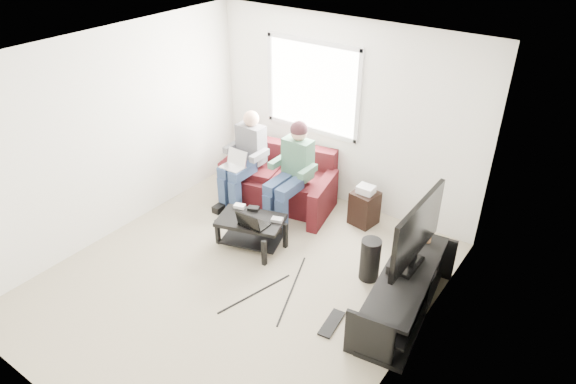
{
  "coord_description": "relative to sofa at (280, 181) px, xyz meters",
  "views": [
    {
      "loc": [
        3.16,
        -3.45,
        3.95
      ],
      "look_at": [
        0.26,
        0.6,
        0.99
      ],
      "focal_mm": 32.0,
      "sensor_mm": 36.0,
      "label": 1
    }
  ],
  "objects": [
    {
      "name": "console_white",
      "position": [
        2.46,
        -1.51,
        0.02
      ],
      "size": [
        0.3,
        0.22,
        0.06
      ],
      "primitive_type": "cube",
      "color": "silver",
      "rests_on": "tv_stand"
    },
    {
      "name": "tv_stand",
      "position": [
        2.46,
        -1.11,
        -0.06
      ],
      "size": [
        0.71,
        1.69,
        0.54
      ],
      "color": "black",
      "rests_on": "floor"
    },
    {
      "name": "subwoofer",
      "position": [
        1.89,
        -0.81,
        -0.04
      ],
      "size": [
        0.23,
        0.23,
        0.53
      ],
      "primitive_type": "cylinder",
      "color": "black",
      "rests_on": "floor"
    },
    {
      "name": "sofa",
      "position": [
        0.0,
        0.0,
        0.0
      ],
      "size": [
        1.85,
        1.07,
        0.79
      ],
      "color": "#461114",
      "rests_on": "floor"
    },
    {
      "name": "controller_c",
      "position": [
        0.68,
        -0.97,
        0.13
      ],
      "size": [
        0.16,
        0.13,
        0.04
      ],
      "primitive_type": "cube",
      "rotation": [
        0.0,
        0.0,
        0.34
      ],
      "color": "gray",
      "rests_on": "coffee_table"
    },
    {
      "name": "wall_back",
      "position": [
        0.69,
        0.54,
        1.0
      ],
      "size": [
        4.5,
        0.0,
        4.5
      ],
      "primitive_type": "plane",
      "rotation": [
        1.57,
        0.0,
        0.0
      ],
      "color": "white",
      "rests_on": "floor"
    },
    {
      "name": "soundbar",
      "position": [
        2.34,
        -1.01,
        0.29
      ],
      "size": [
        0.12,
        0.5,
        0.1
      ],
      "primitive_type": "cube",
      "color": "black",
      "rests_on": "tv_stand"
    },
    {
      "name": "wall_front",
      "position": [
        0.69,
        -3.96,
        1.0
      ],
      "size": [
        4.5,
        0.0,
        4.5
      ],
      "primitive_type": "plane",
      "rotation": [
        -1.57,
        0.0,
        0.0
      ],
      "color": "white",
      "rests_on": "floor"
    },
    {
      "name": "wall_right",
      "position": [
        2.69,
        -1.71,
        1.0
      ],
      "size": [
        0.0,
        4.5,
        4.5
      ],
      "primitive_type": "plane",
      "rotation": [
        1.57,
        0.0,
        -1.57
      ],
      "color": "white",
      "rests_on": "floor"
    },
    {
      "name": "tv",
      "position": [
        2.45,
        -1.01,
        0.7
      ],
      "size": [
        0.12,
        1.1,
        0.81
      ],
      "color": "black",
      "rests_on": "tv_stand"
    },
    {
      "name": "controller_b",
      "position": [
        0.28,
        -0.94,
        0.13
      ],
      "size": [
        0.16,
        0.14,
        0.04
      ],
      "primitive_type": "cube",
      "rotation": [
        0.0,
        0.0,
        0.4
      ],
      "color": "black",
      "rests_on": "coffee_table"
    },
    {
      "name": "person_right",
      "position": [
        0.4,
        -0.26,
        0.48
      ],
      "size": [
        0.4,
        0.71,
        1.37
      ],
      "color": "navy",
      "rests_on": "sofa"
    },
    {
      "name": "person_left",
      "position": [
        -0.4,
        -0.28,
        0.42
      ],
      "size": [
        0.4,
        0.7,
        1.32
      ],
      "color": "navy",
      "rests_on": "sofa"
    },
    {
      "name": "drink_cup",
      "position": [
        2.41,
        -0.48,
        0.3
      ],
      "size": [
        0.08,
        0.08,
        0.12
      ],
      "primitive_type": "cylinder",
      "color": "#B27C4C",
      "rests_on": "tv_stand"
    },
    {
      "name": "controller_a",
      "position": [
        0.1,
        -1.0,
        0.13
      ],
      "size": [
        0.16,
        0.13,
        0.04
      ],
      "primitive_type": "cube",
      "rotation": [
        0.0,
        0.0,
        0.29
      ],
      "color": "silver",
      "rests_on": "coffee_table"
    },
    {
      "name": "coffee_table",
      "position": [
        0.38,
        -1.12,
        -0.0
      ],
      "size": [
        0.92,
        0.72,
        0.4
      ],
      "color": "black",
      "rests_on": "floor"
    },
    {
      "name": "console_black",
      "position": [
        2.46,
        -1.16,
        0.02
      ],
      "size": [
        0.38,
        0.3,
        0.07
      ],
      "primitive_type": "cube",
      "color": "black",
      "rests_on": "tv_stand"
    },
    {
      "name": "keyboard_floor",
      "position": [
        1.94,
        -1.71,
        -0.29
      ],
      "size": [
        0.19,
        0.43,
        0.02
      ],
      "primitive_type": "cube",
      "rotation": [
        0.0,
        0.0,
        0.12
      ],
      "color": "black",
      "rests_on": "floor"
    },
    {
      "name": "ceiling",
      "position": [
        0.69,
        -1.71,
        2.3
      ],
      "size": [
        4.5,
        4.5,
        0.0
      ],
      "primitive_type": "plane",
      "rotation": [
        3.14,
        0.0,
        0.0
      ],
      "color": "white",
      "rests_on": "wall_back"
    },
    {
      "name": "laptop_silver",
      "position": [
        -0.4,
        -0.53,
        0.39
      ],
      "size": [
        0.36,
        0.29,
        0.24
      ],
      "primitive_type": null,
      "rotation": [
        0.0,
        0.0,
        0.24
      ],
      "color": "silver",
      "rests_on": "person_left"
    },
    {
      "name": "window",
      "position": [
        0.19,
        0.52,
        1.3
      ],
      "size": [
        1.48,
        0.04,
        1.28
      ],
      "color": "white",
      "rests_on": "wall_back"
    },
    {
      "name": "laptop_black",
      "position": [
        0.5,
        -1.2,
        0.23
      ],
      "size": [
        0.39,
        0.33,
        0.24
      ],
      "primitive_type": null,
      "rotation": [
        0.0,
        0.0,
        0.29
      ],
      "color": "black",
      "rests_on": "coffee_table"
    },
    {
      "name": "wall_left",
      "position": [
        -1.31,
        -1.71,
        1.0
      ],
      "size": [
        0.0,
        4.5,
        4.5
      ],
      "primitive_type": "plane",
      "rotation": [
        1.57,
        0.0,
        1.57
      ],
      "color": "white",
      "rests_on": "floor"
    },
    {
      "name": "end_table",
      "position": [
        1.29,
        0.17,
        -0.04
      ],
      "size": [
        0.32,
        0.32,
        0.58
      ],
      "color": "black",
      "rests_on": "floor"
    },
    {
      "name": "floor",
      "position": [
        0.69,
        -1.71,
        -0.3
      ],
      "size": [
        4.5,
        4.5,
        0.0
      ],
      "primitive_type": "plane",
      "color": "tan",
      "rests_on": "ground"
    },
    {
      "name": "console_grey",
      "position": [
        2.46,
        -0.81,
        0.03
      ],
      "size": [
        0.34,
        0.26,
        0.08
      ],
      "primitive_type": "cube",
      "color": "gray",
      "rests_on": "tv_stand"
    }
  ]
}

